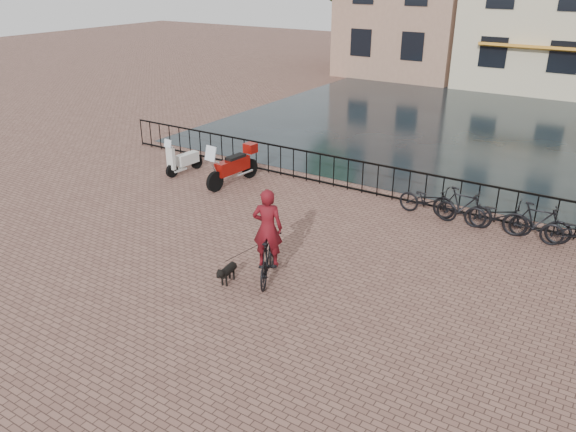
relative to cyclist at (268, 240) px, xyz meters
The scene contains 11 objects.
ground 2.34m from the cyclist, 90.74° to the right, with size 100.00×100.00×0.00m, color brown.
canal_water 15.19m from the cyclist, 90.10° to the left, with size 20.00×20.00×0.00m, color black.
railing 5.87m from the cyclist, 90.27° to the left, with size 20.00×0.05×1.02m.
cyclist is the anchor object (origin of this frame).
dog 1.15m from the cyclist, 136.43° to the right, with size 0.32×0.73×0.48m.
motorcycle 6.12m from the cyclist, 135.14° to the left, with size 0.71×2.15×1.51m.
scooter 7.72m from the cyclist, 146.07° to the left, with size 0.53×1.47×1.33m.
parked_bike_0 5.57m from the cyclist, 71.37° to the left, with size 0.60×1.72×0.90m, color black.
parked_bike_1 5.94m from the cyclist, 62.63° to the left, with size 0.47×1.66×1.00m, color black.
parked_bike_2 6.43m from the cyclist, 55.07° to the left, with size 0.60×1.72×0.90m, color black.
parked_bike_3 7.01m from the cyclist, 48.68° to the left, with size 0.47×1.66×1.00m, color black.
Camera 1 is at (6.30, -6.81, 6.37)m, focal length 35.00 mm.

